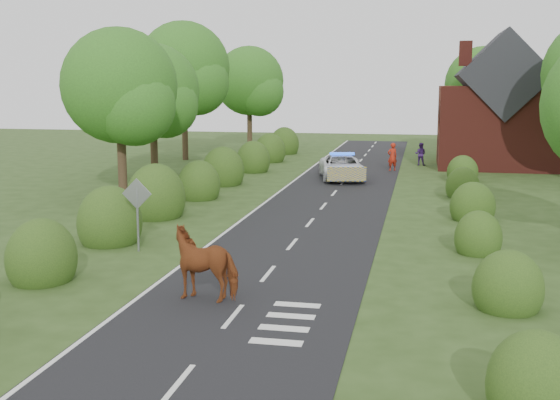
% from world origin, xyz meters
% --- Properties ---
extents(ground, '(120.00, 120.00, 0.00)m').
position_xyz_m(ground, '(0.00, 0.00, 0.00)').
color(ground, '#2C4418').
extents(road, '(6.00, 70.00, 0.02)m').
position_xyz_m(road, '(0.00, 15.00, 0.01)').
color(road, black).
rests_on(road, ground).
extents(road_markings, '(4.96, 70.00, 0.01)m').
position_xyz_m(road_markings, '(-1.60, 12.93, 0.03)').
color(road_markings, white).
rests_on(road_markings, road).
extents(hedgerow_left, '(2.75, 50.41, 3.00)m').
position_xyz_m(hedgerow_left, '(-6.51, 11.69, 0.75)').
color(hedgerow_left, '#284418').
rests_on(hedgerow_left, ground).
extents(hedgerow_right, '(2.10, 45.78, 2.10)m').
position_xyz_m(hedgerow_right, '(6.60, 11.21, 0.55)').
color(hedgerow_right, '#284418').
rests_on(hedgerow_right, ground).
extents(tree_left_a, '(5.74, 5.60, 8.38)m').
position_xyz_m(tree_left_a, '(-9.75, 11.86, 5.34)').
color(tree_left_a, '#332316').
rests_on(tree_left_a, ground).
extents(tree_left_b, '(5.74, 5.60, 8.07)m').
position_xyz_m(tree_left_b, '(-11.25, 19.86, 5.04)').
color(tree_left_b, '#332316').
rests_on(tree_left_b, ground).
extents(tree_left_c, '(6.97, 6.80, 10.22)m').
position_xyz_m(tree_left_c, '(-12.70, 29.83, 6.53)').
color(tree_left_c, '#332316').
rests_on(tree_left_c, ground).
extents(tree_left_d, '(6.15, 6.00, 8.89)m').
position_xyz_m(tree_left_d, '(-10.23, 39.85, 5.64)').
color(tree_left_d, '#332316').
rests_on(tree_left_d, ground).
extents(tree_right_c, '(6.15, 6.00, 8.58)m').
position_xyz_m(tree_right_c, '(9.27, 37.85, 5.34)').
color(tree_right_c, '#332316').
rests_on(tree_right_c, ground).
extents(road_sign, '(1.06, 0.08, 2.53)m').
position_xyz_m(road_sign, '(-5.00, 2.00, 1.65)').
color(road_sign, gray).
rests_on(road_sign, ground).
extents(house, '(8.00, 7.40, 9.17)m').
position_xyz_m(house, '(9.49, 30.00, 3.79)').
color(house, maroon).
rests_on(house, ground).
extents(cow, '(2.32, 1.28, 1.62)m').
position_xyz_m(cow, '(-1.12, -2.53, 0.81)').
color(cow, maroon).
rests_on(cow, ground).
extents(police_van, '(3.50, 5.70, 1.61)m').
position_xyz_m(police_van, '(-0.23, 21.49, 0.73)').
color(police_van, white).
rests_on(police_van, ground).
extents(pedestrian_red, '(0.80, 0.70, 1.84)m').
position_xyz_m(pedestrian_red, '(2.54, 26.28, 0.92)').
color(pedestrian_red, '#A92212').
rests_on(pedestrian_red, ground).
extents(pedestrian_purple, '(0.88, 0.75, 1.59)m').
position_xyz_m(pedestrian_purple, '(4.33, 29.78, 0.80)').
color(pedestrian_purple, '#351B56').
rests_on(pedestrian_purple, ground).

